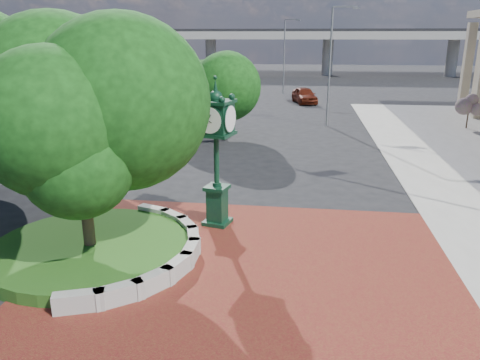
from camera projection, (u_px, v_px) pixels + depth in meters
name	position (u px, v px, depth m)	size (l,w,h in m)	color
ground	(250.00, 265.00, 13.99)	(200.00, 200.00, 0.00)	black
plaza	(246.00, 281.00, 13.03)	(12.00, 12.00, 0.04)	maroon
planter_wall	(162.00, 252.00, 14.26)	(2.96, 6.77, 0.54)	#9E9B93
grass_bed	(91.00, 249.00, 14.58)	(6.10, 6.10, 0.40)	#184D16
overpass	(297.00, 35.00, 78.28)	(90.00, 12.00, 7.50)	#9E9B93
tree_planter	(79.00, 139.00, 13.53)	(5.20, 5.20, 6.33)	#38281C
tree_street	(221.00, 88.00, 30.57)	(4.40, 4.40, 5.45)	#38281C
post_clock	(216.00, 148.00, 16.17)	(1.28, 1.28, 5.22)	black
parked_car	(304.00, 95.00, 46.89)	(1.87, 4.64, 1.58)	#53190B
street_lamp_near	(333.00, 58.00, 33.91)	(1.92, 0.33, 8.54)	slate
street_lamp_far	(286.00, 51.00, 53.07)	(1.81, 0.68, 8.27)	slate
shrub_far	(469.00, 107.00, 33.87)	(1.20, 1.20, 2.20)	#38281C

